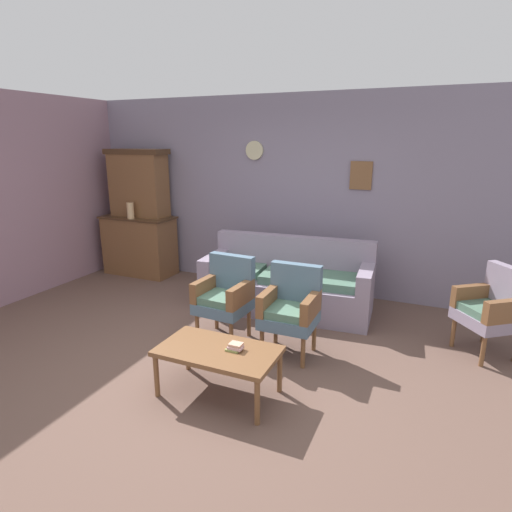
{
  "coord_description": "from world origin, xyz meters",
  "views": [
    {
      "loc": [
        1.89,
        -3.02,
        2.09
      ],
      "look_at": [
        0.07,
        1.12,
        0.85
      ],
      "focal_mm": 29.75,
      "sensor_mm": 36.0,
      "label": 1
    }
  ],
  "objects": [
    {
      "name": "armchair_near_cabinet",
      "position": [
        -0.13,
        0.74,
        0.5
      ],
      "size": [
        0.55,
        0.52,
        0.9
      ],
      "color": "slate",
      "rests_on": "ground"
    },
    {
      "name": "ground_plane",
      "position": [
        0.0,
        0.0,
        0.0
      ],
      "size": [
        7.68,
        7.68,
        0.0
      ],
      "primitive_type": "plane",
      "color": "brown"
    },
    {
      "name": "wingback_chair_by_fireplace",
      "position": [
        2.46,
        1.49,
        0.5
      ],
      "size": [
        0.7,
        0.71,
        0.9
      ],
      "color": "gray",
      "rests_on": "ground"
    },
    {
      "name": "armchair_near_couch_end",
      "position": [
        0.63,
        0.7,
        0.5
      ],
      "size": [
        0.52,
        0.49,
        0.9
      ],
      "color": "slate",
      "rests_on": "ground"
    },
    {
      "name": "book_stack_on_table",
      "position": [
        0.46,
        -0.2,
        0.45
      ],
      "size": [
        0.14,
        0.11,
        0.06
      ],
      "color": "#87934D",
      "rests_on": "coffee_table"
    },
    {
      "name": "floral_couch",
      "position": [
        0.22,
        1.77,
        0.32
      ],
      "size": [
        2.14,
        0.96,
        0.9
      ],
      "color": "gray",
      "rests_on": "ground"
    },
    {
      "name": "vase_on_cabinet",
      "position": [
        -2.44,
        2.06,
        1.05
      ],
      "size": [
        0.11,
        0.11,
        0.25
      ],
      "primitive_type": "cylinder",
      "color": "tan",
      "rests_on": "side_cabinet"
    },
    {
      "name": "side_cabinet",
      "position": [
        -2.46,
        2.25,
        0.47
      ],
      "size": [
        1.16,
        0.55,
        0.93
      ],
      "color": "brown",
      "rests_on": "ground"
    },
    {
      "name": "cabinet_upper_hutch",
      "position": [
        -2.46,
        2.33,
        1.45
      ],
      "size": [
        0.99,
        0.38,
        1.03
      ],
      "color": "brown",
      "rests_on": "side_cabinet"
    },
    {
      "name": "wall_back_with_decor",
      "position": [
        0.0,
        2.63,
        1.35
      ],
      "size": [
        6.4,
        0.09,
        2.7
      ],
      "color": "gray",
      "rests_on": "ground"
    },
    {
      "name": "coffee_table",
      "position": [
        0.32,
        -0.24,
        0.38
      ],
      "size": [
        1.0,
        0.56,
        0.42
      ],
      "color": "brown",
      "rests_on": "ground"
    }
  ]
}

